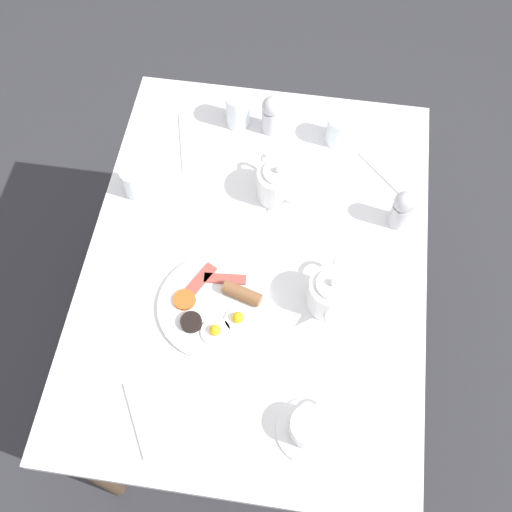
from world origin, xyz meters
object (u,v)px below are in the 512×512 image
(salt_grinder, at_px, (272,114))
(fork_by_plate, at_px, (383,175))
(water_glass_tall, at_px, (135,181))
(pepper_grinder, at_px, (402,209))
(teapot_near, at_px, (330,293))
(wine_glass_spare, at_px, (339,130))
(breakfast_plate, at_px, (216,305))
(knife_by_plate, at_px, (183,142))
(teapot_far, at_px, (277,183))
(water_glass_short, at_px, (238,110))
(teacup_with_saucer_left, at_px, (310,428))
(napkin_folded, at_px, (157,413))

(salt_grinder, bearing_deg, fork_by_plate, -19.50)
(water_glass_tall, bearing_deg, pepper_grinder, 0.20)
(teapot_near, height_order, wine_glass_spare, teapot_near)
(pepper_grinder, distance_m, salt_grinder, 0.44)
(breakfast_plate, bearing_deg, knife_by_plate, 110.58)
(teapot_far, bearing_deg, fork_by_plate, 76.99)
(water_glass_tall, bearing_deg, teapot_far, 6.93)
(salt_grinder, xyz_separation_m, knife_by_plate, (-0.24, -0.08, -0.06))
(teapot_near, bearing_deg, water_glass_short, -146.37)
(teacup_with_saucer_left, bearing_deg, napkin_folded, -177.82)
(napkin_folded, bearing_deg, teapot_far, 73.21)
(napkin_folded, bearing_deg, fork_by_plate, 57.19)
(pepper_grinder, bearing_deg, teacup_with_saucer_left, -106.95)
(teapot_near, relative_size, fork_by_plate, 1.36)
(teacup_with_saucer_left, bearing_deg, pepper_grinder, 73.05)
(teacup_with_saucer_left, height_order, pepper_grinder, pepper_grinder)
(teapot_far, relative_size, wine_glass_spare, 1.92)
(salt_grinder, bearing_deg, teapot_near, -67.66)
(fork_by_plate, bearing_deg, teacup_with_saucer_left, -100.27)
(wine_glass_spare, bearing_deg, knife_by_plate, -170.51)
(breakfast_plate, xyz_separation_m, teacup_with_saucer_left, (0.25, -0.26, 0.02))
(teapot_near, xyz_separation_m, salt_grinder, (-0.21, 0.50, 0.01))
(teapot_far, height_order, teacup_with_saucer_left, teapot_far)
(knife_by_plate, bearing_deg, salt_grinder, 19.17)
(pepper_grinder, distance_m, knife_by_plate, 0.62)
(pepper_grinder, height_order, knife_by_plate, pepper_grinder)
(teapot_near, bearing_deg, breakfast_plate, -75.21)
(teacup_with_saucer_left, distance_m, knife_by_plate, 0.85)
(wine_glass_spare, bearing_deg, salt_grinder, 176.50)
(teapot_far, relative_size, knife_by_plate, 0.82)
(fork_by_plate, bearing_deg, napkin_folded, -122.81)
(water_glass_short, distance_m, knife_by_plate, 0.18)
(breakfast_plate, distance_m, teacup_with_saucer_left, 0.36)
(teacup_with_saucer_left, xyz_separation_m, water_glass_short, (-0.29, 0.82, 0.02))
(water_glass_short, xyz_separation_m, fork_by_plate, (0.41, -0.12, -0.05))
(breakfast_plate, relative_size, pepper_grinder, 2.23)
(water_glass_tall, bearing_deg, fork_by_plate, 12.74)
(water_glass_short, distance_m, fork_by_plate, 0.43)
(napkin_folded, bearing_deg, teacup_with_saucer_left, 2.18)
(salt_grinder, bearing_deg, water_glass_tall, -141.29)
(napkin_folded, bearing_deg, breakfast_plate, 72.86)
(teapot_far, bearing_deg, wine_glass_spare, 111.65)
(teapot_far, xyz_separation_m, napkin_folded, (-0.18, -0.61, -0.05))
(breakfast_plate, distance_m, teapot_near, 0.27)
(breakfast_plate, bearing_deg, fork_by_plate, 49.69)
(pepper_grinder, bearing_deg, salt_grinder, 144.81)
(teacup_with_saucer_left, bearing_deg, breakfast_plate, 134.26)
(teacup_with_saucer_left, distance_m, water_glass_tall, 0.76)
(water_glass_short, height_order, knife_by_plate, water_glass_short)
(teapot_near, height_order, fork_by_plate, teapot_near)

